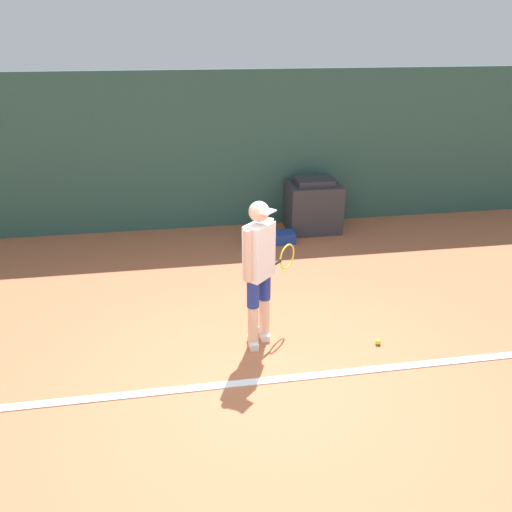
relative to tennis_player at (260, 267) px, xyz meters
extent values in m
plane|color=#B76642|center=(-0.05, -0.76, -0.96)|extent=(24.00, 24.00, 0.00)
cube|color=#2D564C|center=(-0.05, 3.85, 0.41)|extent=(24.00, 0.10, 2.73)
cube|color=white|center=(-0.05, -0.74, -0.95)|extent=(21.60, 0.10, 0.01)
cylinder|color=beige|center=(-0.09, -0.09, -0.69)|extent=(0.12, 0.12, 0.52)
cylinder|color=navy|center=(-0.09, -0.09, -0.27)|extent=(0.14, 0.14, 0.32)
cube|color=white|center=(-0.09, -0.09, -0.92)|extent=(0.10, 0.24, 0.08)
cylinder|color=beige|center=(0.07, 0.07, -0.69)|extent=(0.12, 0.12, 0.52)
cylinder|color=navy|center=(0.07, 0.07, -0.27)|extent=(0.14, 0.14, 0.32)
cube|color=white|center=(0.07, 0.07, -0.92)|extent=(0.10, 0.24, 0.08)
cube|color=white|center=(-0.01, -0.01, 0.20)|extent=(0.38, 0.38, 0.62)
sphere|color=beige|center=(-0.01, -0.01, 0.65)|extent=(0.22, 0.22, 0.22)
cube|color=white|center=(0.06, -0.08, 0.67)|extent=(0.21, 0.21, 0.02)
cylinder|color=beige|center=(-0.15, -0.15, 0.21)|extent=(0.09, 0.09, 0.58)
cylinder|color=beige|center=(0.13, 0.13, 0.21)|extent=(0.09, 0.09, 0.58)
cylinder|color=black|center=(0.21, 0.21, -0.08)|extent=(0.18, 0.18, 0.03)
torus|color=yellow|center=(0.40, 0.39, -0.08)|extent=(0.24, 0.23, 0.31)
sphere|color=#D1E533|center=(1.35, -0.29, -0.92)|extent=(0.07, 0.07, 0.07)
cube|color=#333338|center=(1.54, 3.37, -0.53)|extent=(0.92, 0.76, 0.85)
cube|color=#333338|center=(1.54, 3.37, -0.05)|extent=(0.64, 0.53, 0.10)
cube|color=#1E3D99|center=(0.68, 2.86, -0.86)|extent=(0.82, 0.30, 0.18)
cylinder|color=white|center=(0.84, 3.45, -0.86)|extent=(0.09, 0.09, 0.18)
cylinder|color=black|center=(0.84, 3.45, -0.76)|extent=(0.05, 0.05, 0.02)
camera|label=1|loc=(-0.82, -4.83, 2.37)|focal=35.00mm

